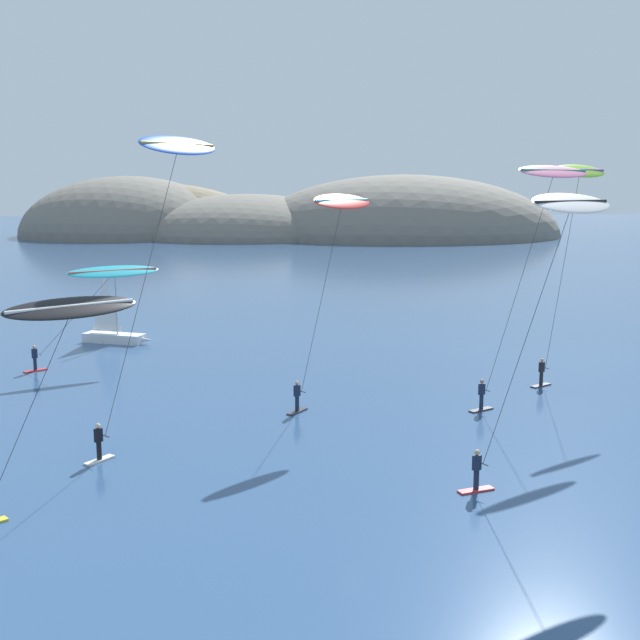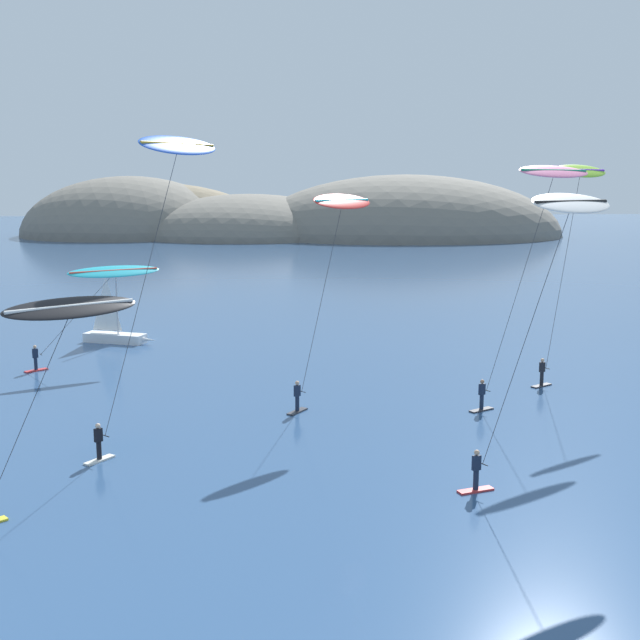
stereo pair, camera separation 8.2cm
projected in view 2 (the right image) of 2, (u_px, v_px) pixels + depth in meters
The scene contains 9 objects.
headland_island at pixel (266, 236), 187.94m from camera, with size 125.26×64.18×28.30m.
sailboat_near at pixel (118, 334), 61.32m from camera, with size 5.85×3.12×5.70m.
kitesurfer_blue at pixel (172, 171), 36.63m from camera, with size 6.21×6.42×14.29m.
kitesurfer_pink at pixel (549, 188), 43.84m from camera, with size 8.02×5.25×13.11m.
kitesurfer_red at pixel (338, 218), 43.51m from camera, with size 5.41×5.32×11.56m.
kitesurfer_black at pixel (64, 324), 29.53m from camera, with size 6.15×4.65×7.90m.
kitesurfer_lime at pixel (577, 191), 47.66m from camera, with size 5.36×3.61×13.23m.
kitesurfer_white at pixel (564, 224), 32.60m from camera, with size 7.55×4.73×11.72m.
kitesurfer_cyan at pixel (109, 277), 53.78m from camera, with size 8.70×5.09×6.60m.
Camera 2 is at (-2.95, -12.48, 12.02)m, focal length 45.00 mm.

